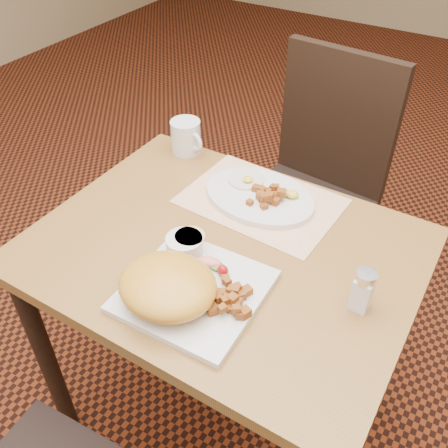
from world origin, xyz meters
TOP-DOWN VIEW (x-y plane):
  - ground at (0.00, 0.00)m, footprint 8.00×8.00m
  - table at (0.00, 0.00)m, footprint 0.90×0.70m
  - chair_far at (-0.02, 0.67)m, footprint 0.46×0.47m
  - placemat at (-0.01, 0.20)m, footprint 0.41×0.30m
  - plate_square at (0.03, -0.16)m, footprint 0.29×0.29m
  - plate_oval at (-0.01, 0.21)m, footprint 0.32×0.25m
  - hollandaise_mound at (-0.01, -0.21)m, footprint 0.21×0.19m
  - ramekin at (-0.05, -0.08)m, footprint 0.08×0.09m
  - garnish_sq at (0.03, -0.09)m, footprint 0.09×0.05m
  - fried_egg at (-0.07, 0.24)m, footprint 0.10×0.10m
  - garnish_ov at (0.06, 0.24)m, footprint 0.06×0.04m
  - salt_shaker at (0.34, -0.01)m, footprint 0.04×0.04m
  - coffee_mug at (-0.32, 0.31)m, footprint 0.12×0.09m
  - home_fries_sq at (0.11, -0.16)m, footprint 0.11×0.11m
  - home_fries_ov at (0.01, 0.20)m, footprint 0.10×0.10m

SIDE VIEW (x-z plane):
  - ground at x=0.00m, z-range 0.00..0.00m
  - chair_far at x=-0.02m, z-range 0.05..1.02m
  - table at x=0.00m, z-range 0.27..1.02m
  - placemat at x=-0.01m, z-range 0.75..0.75m
  - plate_square at x=0.03m, z-range 0.75..0.77m
  - plate_oval at x=-0.01m, z-range 0.75..0.77m
  - fried_egg at x=-0.07m, z-range 0.76..0.78m
  - garnish_sq at x=0.03m, z-range 0.76..0.79m
  - garnish_ov at x=0.06m, z-range 0.77..0.79m
  - home_fries_sq at x=0.11m, z-range 0.76..0.79m
  - home_fries_ov at x=0.01m, z-range 0.76..0.80m
  - ramekin at x=-0.05m, z-range 0.77..0.81m
  - coffee_mug at x=-0.32m, z-range 0.75..0.85m
  - salt_shaker at x=0.34m, z-range 0.75..0.85m
  - hollandaise_mound at x=-0.01m, z-range 0.76..0.84m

